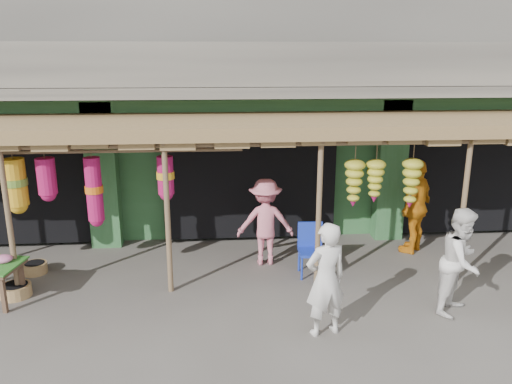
{
  "coord_description": "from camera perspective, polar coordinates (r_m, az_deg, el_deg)",
  "views": [
    {
      "loc": [
        -0.67,
        -8.02,
        3.86
      ],
      "look_at": [
        0.04,
        1.0,
        1.38
      ],
      "focal_mm": 35.0,
      "sensor_mm": 36.0,
      "label": 1
    }
  ],
  "objects": [
    {
      "name": "ground",
      "position": [
        8.93,
        0.23,
        -10.31
      ],
      "size": [
        80.0,
        80.0,
        0.0
      ],
      "primitive_type": "plane",
      "color": "#514C47",
      "rests_on": "ground"
    },
    {
      "name": "building",
      "position": [
        12.91,
        -1.6,
        13.13
      ],
      "size": [
        16.4,
        6.8,
        7.0
      ],
      "color": "gray",
      "rests_on": "ground"
    },
    {
      "name": "awning",
      "position": [
        8.93,
        -1.23,
        7.05
      ],
      "size": [
        14.0,
        2.7,
        2.79
      ],
      "color": "brown",
      "rests_on": "ground"
    },
    {
      "name": "blue_chair",
      "position": [
        9.14,
        6.28,
        -6.16
      ],
      "size": [
        0.47,
        0.48,
        0.95
      ],
      "rotation": [
        0.0,
        0.0,
        -0.03
      ],
      "color": "#1A32AE",
      "rests_on": "ground"
    },
    {
      "name": "basket_left",
      "position": [
        9.31,
        -25.76,
        -10.12
      ],
      "size": [
        0.54,
        0.54,
        0.21
      ],
      "primitive_type": "cylinder",
      "rotation": [
        0.0,
        0.0,
        0.08
      ],
      "color": "#8B603F",
      "rests_on": "ground"
    },
    {
      "name": "basket_right",
      "position": [
        10.1,
        -23.93,
        -7.95
      ],
      "size": [
        0.48,
        0.48,
        0.2
      ],
      "primitive_type": "cylinder",
      "rotation": [
        0.0,
        0.0,
        0.12
      ],
      "color": "#8F6443",
      "rests_on": "ground"
    },
    {
      "name": "person_front",
      "position": [
        7.14,
        7.97,
        -9.89
      ],
      "size": [
        0.7,
        0.55,
        1.68
      ],
      "primitive_type": "imported",
      "rotation": [
        0.0,
        0.0,
        3.42
      ],
      "color": "silver",
      "rests_on": "ground"
    },
    {
      "name": "person_right",
      "position": [
        8.28,
        22.41,
        -7.33
      ],
      "size": [
        1.02,
        1.02,
        1.67
      ],
      "primitive_type": "imported",
      "rotation": [
        0.0,
        0.0,
        0.78
      ],
      "color": "silver",
      "rests_on": "ground"
    },
    {
      "name": "person_vendor",
      "position": [
        10.46,
        17.82,
        -1.56
      ],
      "size": [
        1.12,
        1.12,
        1.91
      ],
      "primitive_type": "imported",
      "rotation": [
        0.0,
        0.0,
        3.92
      ],
      "color": "orange",
      "rests_on": "ground"
    },
    {
      "name": "person_shopper",
      "position": [
        9.43,
        1.08,
        -3.43
      ],
      "size": [
        1.09,
        0.64,
        1.66
      ],
      "primitive_type": "imported",
      "rotation": [
        0.0,
        0.0,
        3.12
      ],
      "color": "#D77283",
      "rests_on": "ground"
    }
  ]
}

